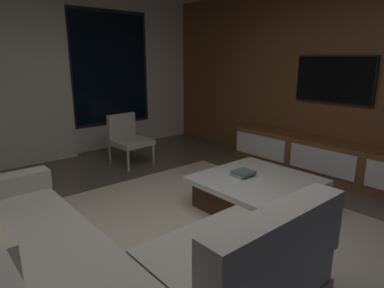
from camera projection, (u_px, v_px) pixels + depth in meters
floor at (177, 253)px, 2.86m from camera, size 9.20×9.20×0.00m
back_wall_with_window at (30, 77)px, 5.15m from camera, size 6.60×0.30×2.70m
media_wall at (355, 80)px, 4.45m from camera, size 0.12×7.80×2.70m
area_rug at (214, 243)px, 3.01m from camera, size 3.20×3.80×0.01m
sectional_couch at (89, 270)px, 2.16m from camera, size 1.98×2.50×0.82m
coffee_table at (256, 193)px, 3.66m from camera, size 1.16×1.16×0.36m
book_stack_on_coffee_table at (243, 173)px, 3.69m from camera, size 0.23×0.20×0.06m
accent_chair_near_window at (128, 137)px, 5.22m from camera, size 0.59×0.61×0.78m
media_console at (332, 161)px, 4.58m from camera, size 0.46×3.10×0.52m
mounted_tv at (334, 79)px, 4.56m from camera, size 0.05×1.11×0.64m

